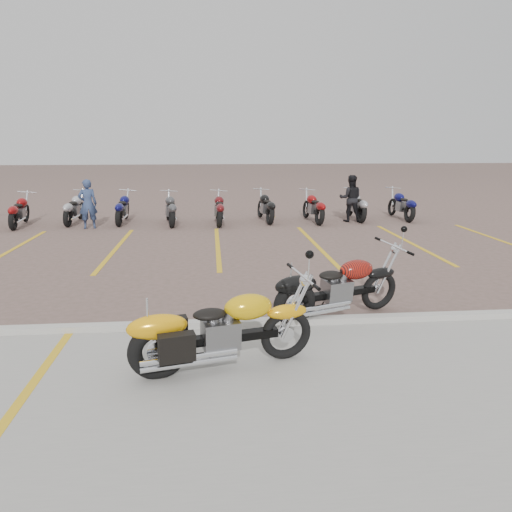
# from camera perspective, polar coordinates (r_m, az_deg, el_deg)

# --- Properties ---
(ground) EXTENTS (100.00, 100.00, 0.00)m
(ground) POSITION_cam_1_polar(r_m,az_deg,el_deg) (9.68, -4.03, -3.87)
(ground) COLOR #725652
(ground) RESTS_ON ground
(concrete_apron) EXTENTS (60.00, 5.00, 0.01)m
(concrete_apron) POSITION_cam_1_polar(r_m,az_deg,el_deg) (5.53, -2.96, -17.58)
(concrete_apron) COLOR #9E9B93
(concrete_apron) RESTS_ON ground
(curb) EXTENTS (60.00, 0.18, 0.12)m
(curb) POSITION_cam_1_polar(r_m,az_deg,el_deg) (7.77, -3.71, -7.76)
(curb) COLOR #ADAAA3
(curb) RESTS_ON ground
(parking_stripes) EXTENTS (38.00, 5.50, 0.01)m
(parking_stripes) POSITION_cam_1_polar(r_m,az_deg,el_deg) (13.55, -4.40, 1.10)
(parking_stripes) COLOR gold
(parking_stripes) RESTS_ON ground
(apron_stripe) EXTENTS (0.12, 5.00, 0.00)m
(apron_stripe) POSITION_cam_1_polar(r_m,az_deg,el_deg) (5.93, -26.84, -16.78)
(apron_stripe) COLOR gold
(apron_stripe) RESTS_ON concrete_apron
(yellow_cruiser) EXTENTS (2.33, 0.70, 0.97)m
(yellow_cruiser) POSITION_cam_1_polar(r_m,az_deg,el_deg) (6.28, -4.25, -8.83)
(yellow_cruiser) COLOR black
(yellow_cruiser) RESTS_ON ground
(flame_cruiser) EXTENTS (2.23, 0.92, 0.95)m
(flame_cruiser) POSITION_cam_1_polar(r_m,az_deg,el_deg) (8.13, 8.92, -3.85)
(flame_cruiser) COLOR black
(flame_cruiser) RESTS_ON ground
(person_a) EXTENTS (0.66, 0.53, 1.60)m
(person_a) POSITION_cam_1_polar(r_m,az_deg,el_deg) (17.05, -18.67, 5.65)
(person_a) COLOR navy
(person_a) RESTS_ON ground
(person_b) EXTENTS (0.91, 0.77, 1.63)m
(person_b) POSITION_cam_1_polar(r_m,az_deg,el_deg) (17.89, 10.75, 6.48)
(person_b) COLOR black
(person_b) RESTS_ON ground
(bg_bike_row) EXTENTS (15.65, 2.05, 1.10)m
(bg_bike_row) POSITION_cam_1_polar(r_m,az_deg,el_deg) (17.46, -7.14, 5.58)
(bg_bike_row) COLOR black
(bg_bike_row) RESTS_ON ground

